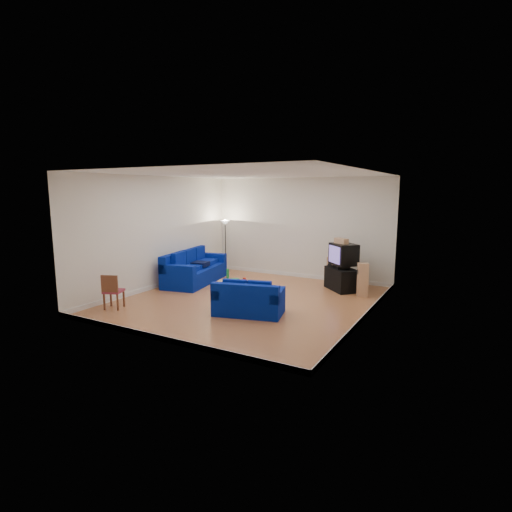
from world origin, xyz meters
The scene contains 16 objects.
room centered at (0.00, 0.00, 1.54)m, with size 6.01×6.51×3.21m.
sofa_three_seat centered at (-2.52, 0.96, 0.36)m, with size 1.54×2.64×0.96m.
sofa_loveseat centered at (0.60, -1.03, 0.29)m, with size 1.70×1.22×0.77m.
coffee_table centered at (-0.67, 0.40, 0.29)m, with size 1.04×0.75×0.34m.
bottle centered at (-0.93, 0.46, 0.50)m, with size 0.07×0.07×0.32m, color #197233.
tissue_box centered at (-0.65, 0.39, 0.38)m, with size 0.22×0.12×0.09m, color green.
red_canister centered at (-0.37, 0.43, 0.41)m, with size 0.10×0.10×0.14m, color red.
remote centered at (-0.34, 0.32, 0.35)m, with size 0.16×0.05×0.02m, color black.
tv_stand centered at (1.74, 2.23, 0.31)m, with size 1.03×0.57×0.63m, color black.
av_receiver centered at (1.75, 2.23, 0.68)m, with size 0.43×0.35×0.10m, color black.
television centered at (1.77, 2.28, 1.03)m, with size 0.94×0.94×0.59m.
centre_speaker centered at (1.69, 2.27, 1.40)m, with size 0.43×0.17×0.15m, color tan.
speaker_left centered at (1.29, 2.68, 0.43)m, with size 0.21×0.27×0.86m.
speaker_right centered at (2.45, 1.81, 0.45)m, with size 0.33×0.30×0.90m.
floor_lamp centered at (-2.45, 2.64, 1.48)m, with size 0.31×0.31×1.80m.
dining_chair centered at (-2.43, -2.23, 0.47)m, with size 0.53×0.53×0.85m.
Camera 1 is at (5.03, -8.57, 2.78)m, focal length 28.00 mm.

